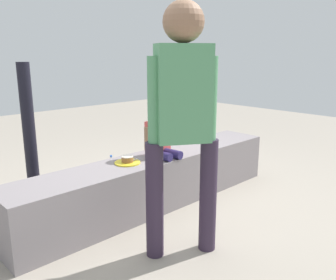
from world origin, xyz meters
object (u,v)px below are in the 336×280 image
at_px(handbag_black_leather, 194,156).
at_px(gift_bag, 157,154).
at_px(cake_plate, 127,161).
at_px(water_bottle_near_gift, 1,200).
at_px(child_seated, 159,133).
at_px(party_cup_red, 148,153).
at_px(adult_standing, 183,110).
at_px(water_bottle_far_side, 111,165).

bearing_deg(handbag_black_leather, gift_bag, 134.27).
distance_m(cake_plate, water_bottle_near_gift, 1.25).
relative_size(child_seated, handbag_black_leather, 1.53).
relative_size(gift_bag, water_bottle_near_gift, 1.72).
bearing_deg(gift_bag, party_cup_red, 67.22).
bearing_deg(adult_standing, water_bottle_far_side, 70.39).
xyz_separation_m(cake_plate, party_cup_red, (1.29, 1.25, -0.44)).
bearing_deg(child_seated, party_cup_red, 53.34).
bearing_deg(child_seated, handbag_black_leather, 27.22).
xyz_separation_m(child_seated, gift_bag, (0.80, 0.92, -0.55)).
distance_m(gift_bag, handbag_black_leather, 0.48).
xyz_separation_m(water_bottle_near_gift, water_bottle_far_side, (1.30, 0.13, 0.02)).
height_order(adult_standing, cake_plate, adult_standing).
relative_size(child_seated, water_bottle_near_gift, 2.67).
bearing_deg(water_bottle_near_gift, child_seated, -39.19).
height_order(water_bottle_near_gift, water_bottle_far_side, water_bottle_far_side).
relative_size(child_seated, cake_plate, 2.16).
distance_m(child_seated, handbag_black_leather, 1.39).
bearing_deg(adult_standing, handbag_black_leather, 39.64).
height_order(child_seated, gift_bag, child_seated).
relative_size(child_seated, adult_standing, 0.28).
bearing_deg(handbag_black_leather, adult_standing, -140.36).
distance_m(gift_bag, party_cup_red, 0.38).
bearing_deg(child_seated, water_bottle_near_gift, 140.81).
height_order(gift_bag, water_bottle_far_side, gift_bag).
bearing_deg(water_bottle_far_side, water_bottle_near_gift, -174.30).
bearing_deg(water_bottle_near_gift, handbag_black_leather, -8.29).
relative_size(adult_standing, party_cup_red, 15.26).
bearing_deg(party_cup_red, cake_plate, -135.91).
bearing_deg(handbag_black_leather, cake_plate, -159.15).
bearing_deg(party_cup_red, adult_standing, -124.88).
relative_size(water_bottle_near_gift, handbag_black_leather, 0.57).
relative_size(cake_plate, party_cup_red, 2.01).
distance_m(cake_plate, party_cup_red, 1.85).
bearing_deg(child_seated, gift_bag, 49.14).
bearing_deg(water_bottle_near_gift, party_cup_red, 9.86).
distance_m(water_bottle_far_side, party_cup_red, 0.79).
xyz_separation_m(child_seated, water_bottle_near_gift, (-1.12, 0.91, -0.60)).
bearing_deg(child_seated, cake_plate, 176.66).
distance_m(water_bottle_near_gift, handbag_black_leather, 2.27).
bearing_deg(water_bottle_near_gift, gift_bag, 0.42).
height_order(child_seated, water_bottle_far_side, child_seated).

